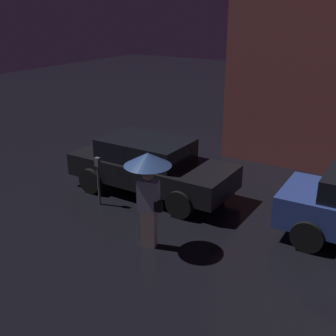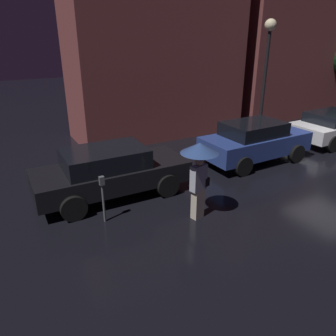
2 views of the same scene
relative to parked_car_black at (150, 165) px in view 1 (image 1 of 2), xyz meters
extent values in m
cube|color=black|center=(0.05, 0.00, -0.13)|extent=(4.43, 1.81, 0.59)
cube|color=black|center=(-0.13, 0.00, 0.42)|extent=(2.31, 1.57, 0.52)
cylinder|color=black|center=(1.41, 0.87, -0.43)|extent=(0.68, 0.22, 0.68)
cylinder|color=black|center=(1.41, -0.87, -0.43)|extent=(0.68, 0.22, 0.68)
cylinder|color=black|center=(-1.32, 0.87, -0.43)|extent=(0.68, 0.22, 0.68)
cylinder|color=black|center=(-1.32, -0.87, -0.43)|extent=(0.68, 0.22, 0.68)
cylinder|color=black|center=(4.34, 0.90, -0.43)|extent=(0.67, 0.22, 0.67)
cylinder|color=black|center=(4.34, -0.79, -0.43)|extent=(0.67, 0.22, 0.67)
cube|color=beige|center=(1.50, -2.30, -0.37)|extent=(0.34, 0.26, 0.80)
cube|color=#B2B7C6|center=(1.50, -2.30, 0.37)|extent=(0.47, 0.30, 0.67)
sphere|color=tan|center=(1.50, -2.30, 0.81)|extent=(0.22, 0.22, 0.22)
cylinder|color=black|center=(1.50, -2.30, 0.62)|extent=(0.02, 0.02, 0.78)
cone|color=navy|center=(1.50, -2.30, 1.15)|extent=(0.94, 0.94, 0.26)
cube|color=black|center=(1.74, -2.30, 0.20)|extent=(0.18, 0.13, 0.22)
cylinder|color=#4C5154|center=(-0.66, -1.32, -0.26)|extent=(0.06, 0.06, 1.03)
cube|color=#4C5154|center=(-0.66, -1.32, 0.37)|extent=(0.12, 0.10, 0.22)
camera|label=1|loc=(5.83, -8.60, 3.89)|focal=45.00mm
camera|label=2|loc=(-2.75, -8.39, 3.70)|focal=35.00mm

